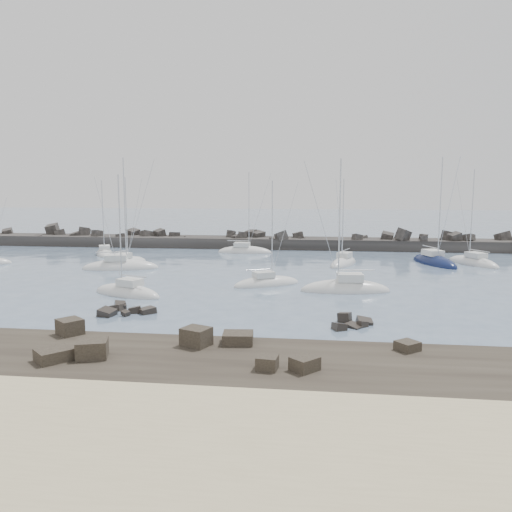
{
  "coord_description": "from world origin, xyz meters",
  "views": [
    {
      "loc": [
        11.52,
        -48.62,
        10.45
      ],
      "look_at": [
        3.89,
        12.0,
        2.08
      ],
      "focal_mm": 35.0,
      "sensor_mm": 36.0,
      "label": 1
    }
  ],
  "objects_px": {
    "sailboat_7": "(267,284)",
    "sailboat_9": "(345,290)",
    "sailboat_3": "(125,264)",
    "sailboat_8": "(434,263)",
    "sailboat_10": "(473,263)",
    "sailboat_5": "(127,293)",
    "sailboat_1": "(105,254)",
    "sailboat_4": "(245,252)",
    "sailboat_6": "(343,264)",
    "sailboat_13": "(121,268)"
  },
  "relations": [
    {
      "from": "sailboat_7",
      "to": "sailboat_9",
      "type": "bearing_deg",
      "value": -15.35
    },
    {
      "from": "sailboat_3",
      "to": "sailboat_8",
      "type": "xyz_separation_m",
      "value": [
        42.16,
        6.4,
        0.01
      ]
    },
    {
      "from": "sailboat_9",
      "to": "sailboat_10",
      "type": "distance_m",
      "value": 27.56
    },
    {
      "from": "sailboat_8",
      "to": "sailboat_3",
      "type": "bearing_deg",
      "value": -171.37
    },
    {
      "from": "sailboat_3",
      "to": "sailboat_9",
      "type": "distance_m",
      "value": 32.17
    },
    {
      "from": "sailboat_3",
      "to": "sailboat_5",
      "type": "xyz_separation_m",
      "value": [
        7.61,
        -18.29,
        -0.0
      ]
    },
    {
      "from": "sailboat_3",
      "to": "sailboat_10",
      "type": "relative_size",
      "value": 0.92
    },
    {
      "from": "sailboat_1",
      "to": "sailboat_8",
      "type": "bearing_deg",
      "value": -4.2
    },
    {
      "from": "sailboat_1",
      "to": "sailboat_4",
      "type": "relative_size",
      "value": 0.9
    },
    {
      "from": "sailboat_4",
      "to": "sailboat_6",
      "type": "xyz_separation_m",
      "value": [
        15.32,
        -10.87,
        0.01
      ]
    },
    {
      "from": "sailboat_3",
      "to": "sailboat_7",
      "type": "height_order",
      "value": "sailboat_3"
    },
    {
      "from": "sailboat_7",
      "to": "sailboat_8",
      "type": "xyz_separation_m",
      "value": [
        21.45,
        18.06,
        0.02
      ]
    },
    {
      "from": "sailboat_4",
      "to": "sailboat_6",
      "type": "height_order",
      "value": "sailboat_4"
    },
    {
      "from": "sailboat_9",
      "to": "sailboat_10",
      "type": "xyz_separation_m",
      "value": [
        18.38,
        20.54,
        -0.01
      ]
    },
    {
      "from": "sailboat_5",
      "to": "sailboat_9",
      "type": "relative_size",
      "value": 0.88
    },
    {
      "from": "sailboat_8",
      "to": "sailboat_13",
      "type": "distance_m",
      "value": 42.53
    },
    {
      "from": "sailboat_4",
      "to": "sailboat_9",
      "type": "distance_m",
      "value": 32.36
    },
    {
      "from": "sailboat_1",
      "to": "sailboat_8",
      "type": "xyz_separation_m",
      "value": [
        49.45,
        -3.63,
        0.02
      ]
    },
    {
      "from": "sailboat_8",
      "to": "sailboat_10",
      "type": "xyz_separation_m",
      "value": [
        5.22,
        0.2,
        -0.01
      ]
    },
    {
      "from": "sailboat_7",
      "to": "sailboat_10",
      "type": "distance_m",
      "value": 32.32
    },
    {
      "from": "sailboat_6",
      "to": "sailboat_13",
      "type": "height_order",
      "value": "sailboat_13"
    },
    {
      "from": "sailboat_4",
      "to": "sailboat_8",
      "type": "height_order",
      "value": "sailboat_8"
    },
    {
      "from": "sailboat_6",
      "to": "sailboat_8",
      "type": "xyz_separation_m",
      "value": [
        12.5,
        2.35,
        0.01
      ]
    },
    {
      "from": "sailboat_6",
      "to": "sailboat_8",
      "type": "height_order",
      "value": "sailboat_8"
    },
    {
      "from": "sailboat_5",
      "to": "sailboat_8",
      "type": "height_order",
      "value": "sailboat_8"
    },
    {
      "from": "sailboat_1",
      "to": "sailboat_13",
      "type": "relative_size",
      "value": 0.81
    },
    {
      "from": "sailboat_7",
      "to": "sailboat_10",
      "type": "xyz_separation_m",
      "value": [
        26.67,
        18.26,
        0.01
      ]
    },
    {
      "from": "sailboat_4",
      "to": "sailboat_1",
      "type": "bearing_deg",
      "value": -167.28
    },
    {
      "from": "sailboat_7",
      "to": "sailboat_9",
      "type": "xyz_separation_m",
      "value": [
        8.29,
        -2.28,
        0.02
      ]
    },
    {
      "from": "sailboat_8",
      "to": "sailboat_7",
      "type": "bearing_deg",
      "value": -139.91
    },
    {
      "from": "sailboat_3",
      "to": "sailboat_4",
      "type": "xyz_separation_m",
      "value": [
        14.34,
        14.92,
        -0.01
      ]
    },
    {
      "from": "sailboat_4",
      "to": "sailboat_6",
      "type": "relative_size",
      "value": 1.1
    },
    {
      "from": "sailboat_13",
      "to": "sailboat_8",
      "type": "bearing_deg",
      "value": 12.96
    },
    {
      "from": "sailboat_7",
      "to": "sailboat_4",
      "type": "bearing_deg",
      "value": 103.48
    },
    {
      "from": "sailboat_7",
      "to": "sailboat_8",
      "type": "relative_size",
      "value": 0.77
    },
    {
      "from": "sailboat_7",
      "to": "sailboat_6",
      "type": "bearing_deg",
      "value": 60.32
    },
    {
      "from": "sailboat_1",
      "to": "sailboat_13",
      "type": "height_order",
      "value": "sailboat_13"
    },
    {
      "from": "sailboat_5",
      "to": "sailboat_8",
      "type": "bearing_deg",
      "value": 35.55
    },
    {
      "from": "sailboat_5",
      "to": "sailboat_7",
      "type": "bearing_deg",
      "value": 26.86
    },
    {
      "from": "sailboat_3",
      "to": "sailboat_10",
      "type": "bearing_deg",
      "value": 7.94
    },
    {
      "from": "sailboat_7",
      "to": "sailboat_13",
      "type": "bearing_deg",
      "value": 156.93
    },
    {
      "from": "sailboat_5",
      "to": "sailboat_6",
      "type": "relative_size",
      "value": 1.01
    },
    {
      "from": "sailboat_5",
      "to": "sailboat_9",
      "type": "bearing_deg",
      "value": 11.51
    },
    {
      "from": "sailboat_9",
      "to": "sailboat_13",
      "type": "relative_size",
      "value": 0.94
    },
    {
      "from": "sailboat_6",
      "to": "sailboat_5",
      "type": "bearing_deg",
      "value": -134.62
    },
    {
      "from": "sailboat_1",
      "to": "sailboat_3",
      "type": "bearing_deg",
      "value": -54.01
    },
    {
      "from": "sailboat_8",
      "to": "sailboat_13",
      "type": "height_order",
      "value": "sailboat_8"
    },
    {
      "from": "sailboat_10",
      "to": "sailboat_4",
      "type": "bearing_deg",
      "value": 165.88
    },
    {
      "from": "sailboat_9",
      "to": "sailboat_3",
      "type": "bearing_deg",
      "value": 154.34
    },
    {
      "from": "sailboat_9",
      "to": "sailboat_10",
      "type": "relative_size",
      "value": 1.03
    }
  ]
}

